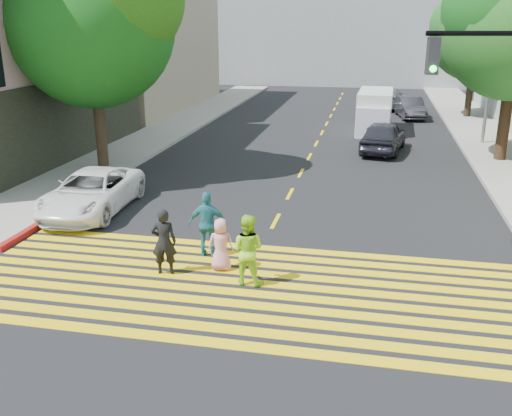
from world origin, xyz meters
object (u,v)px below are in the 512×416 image
(white_van, at_px, (374,113))
(tree_left, at_px, (93,14))
(pedestrian_woman, at_px, (247,249))
(pedestrian_extra, at_px, (208,224))
(white_sedan, at_px, (91,192))
(dark_car_parked, at_px, (410,107))
(dark_car_near, at_px, (383,136))
(silver_car, at_px, (388,98))
(pedestrian_man, at_px, (164,242))
(tree_right_far, at_px, (478,30))
(pedestrian_child, at_px, (221,245))

(white_van, bearing_deg, tree_left, -130.90)
(pedestrian_woman, xyz_separation_m, pedestrian_extra, (-1.38, 1.44, 0.02))
(pedestrian_extra, xyz_separation_m, white_van, (4.08, 18.90, 0.20))
(white_sedan, xyz_separation_m, dark_car_parked, (11.03, 21.56, 0.00))
(dark_car_near, bearing_deg, white_van, -75.84)
(tree_left, height_order, white_van, tree_left)
(tree_left, distance_m, pedestrian_woman, 12.99)
(dark_car_near, distance_m, white_van, 5.15)
(silver_car, bearing_deg, pedestrian_extra, 88.92)
(pedestrian_man, bearing_deg, pedestrian_woman, 164.26)
(tree_right_far, xyz_separation_m, dark_car_parked, (-3.62, -0.49, -4.74))
(white_sedan, xyz_separation_m, dark_car_near, (9.30, 11.04, 0.08))
(tree_left, height_order, dark_car_parked, tree_left)
(tree_left, distance_m, dark_car_near, 13.89)
(silver_car, bearing_deg, white_van, 93.54)
(silver_car, bearing_deg, pedestrian_child, 90.29)
(pedestrian_man, xyz_separation_m, dark_car_parked, (7.01, 25.64, -0.18))
(silver_car, bearing_deg, dark_car_near, 97.23)
(dark_car_near, relative_size, white_van, 0.90)
(white_sedan, relative_size, dark_car_near, 1.09)
(white_van, bearing_deg, pedestrian_woman, -95.79)
(tree_left, xyz_separation_m, dark_car_parked, (12.81, 16.90, -5.51))
(tree_right_far, height_order, dark_car_parked, tree_right_far)
(tree_right_far, distance_m, silver_car, 7.73)
(pedestrian_extra, xyz_separation_m, silver_car, (4.96, 28.45, -0.15))
(pedestrian_child, relative_size, pedestrian_extra, 0.77)
(pedestrian_child, xyz_separation_m, dark_car_parked, (5.71, 25.13, -0.01))
(silver_car, relative_size, dark_car_parked, 1.24)
(pedestrian_child, height_order, dark_car_parked, pedestrian_child)
(tree_right_far, distance_m, pedestrian_man, 28.57)
(white_sedan, bearing_deg, dark_car_parked, 60.08)
(pedestrian_child, distance_m, pedestrian_extra, 1.03)
(white_sedan, xyz_separation_m, silver_car, (9.70, 25.71, 0.06))
(pedestrian_woman, xyz_separation_m, white_sedan, (-6.12, 4.18, -0.20))
(pedestrian_extra, height_order, dark_car_near, pedestrian_extra)
(pedestrian_extra, bearing_deg, tree_left, -56.78)
(tree_right_far, distance_m, white_van, 9.35)
(pedestrian_man, xyz_separation_m, white_van, (4.80, 20.23, 0.23))
(tree_right_far, bearing_deg, pedestrian_man, -112.14)
(pedestrian_extra, bearing_deg, white_sedan, -38.19)
(pedestrian_child, distance_m, dark_car_near, 15.14)
(tree_right_far, relative_size, silver_car, 1.61)
(tree_right_far, height_order, silver_car, tree_right_far)
(pedestrian_man, xyz_separation_m, dark_car_near, (5.28, 15.11, -0.09))
(pedestrian_woman, distance_m, dark_car_parked, 26.21)
(tree_left, distance_m, white_van, 16.45)
(white_van, bearing_deg, pedestrian_extra, -100.40)
(dark_car_parked, bearing_deg, white_sedan, -125.83)
(tree_left, bearing_deg, pedestrian_man, -56.41)
(white_van, bearing_deg, pedestrian_child, -98.29)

